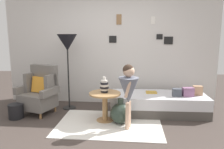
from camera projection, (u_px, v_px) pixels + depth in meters
ground_plane at (96, 140)px, 3.39m from camera, size 12.00×12.00×0.00m
gallery_wall at (110, 47)px, 5.06m from camera, size 4.80×0.12×2.60m
rug at (110, 124)px, 3.99m from camera, size 1.85×1.31×0.01m
armchair at (40, 92)px, 4.52m from camera, size 0.87×0.75×0.97m
daybed at (158, 104)px, 4.51m from camera, size 1.92×0.86×0.40m
pillow_head at (198, 90)px, 4.41m from camera, size 0.18×0.13×0.18m
pillow_mid at (188, 92)px, 4.31m from camera, size 0.23×0.15×0.17m
pillow_back at (177, 92)px, 4.31m from camera, size 0.17×0.12×0.15m
side_table at (105, 101)px, 4.07m from camera, size 0.58×0.58×0.54m
vase_striped at (104, 86)px, 4.06m from camera, size 0.16×0.16×0.29m
floor_lamp at (67, 45)px, 4.60m from camera, size 0.42×0.42×1.60m
person_child at (129, 88)px, 3.68m from camera, size 0.34×0.34×1.11m
book_on_daybed at (151, 92)px, 4.56m from camera, size 0.22×0.17×0.03m
demijohn_near at (121, 113)px, 3.99m from camera, size 0.38×0.38×0.46m
magazine_basket at (16, 111)px, 4.24m from camera, size 0.28×0.28×0.28m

